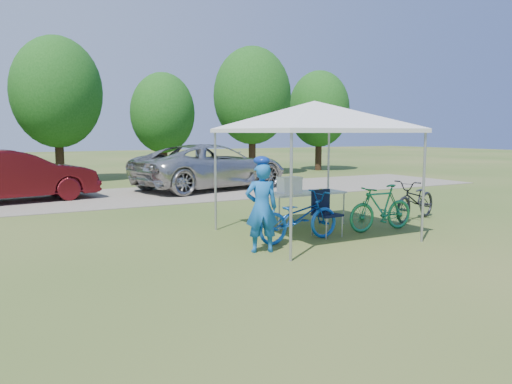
% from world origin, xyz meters
% --- Properties ---
extents(ground, '(100.00, 100.00, 0.00)m').
position_xyz_m(ground, '(0.00, 0.00, 0.00)').
color(ground, '#2D5119').
rests_on(ground, ground).
extents(gravel_strip, '(24.00, 5.00, 0.02)m').
position_xyz_m(gravel_strip, '(0.00, 8.00, 0.01)').
color(gravel_strip, gray).
rests_on(gravel_strip, ground).
extents(canopy, '(4.53, 4.53, 3.00)m').
position_xyz_m(canopy, '(0.00, 0.00, 2.65)').
color(canopy, '#A5A5AA').
rests_on(canopy, ground).
extents(treeline, '(24.89, 4.28, 6.30)m').
position_xyz_m(treeline, '(-0.29, 14.05, 3.53)').
color(treeline, '#382314').
rests_on(treeline, ground).
extents(folding_table, '(1.84, 0.77, 0.76)m').
position_xyz_m(folding_table, '(0.52, 1.08, 0.71)').
color(folding_table, white).
rests_on(folding_table, ground).
extents(folding_chair, '(0.52, 0.54, 0.94)m').
position_xyz_m(folding_chair, '(0.20, -0.10, 0.56)').
color(folding_chair, black).
rests_on(folding_chair, ground).
extents(cooler, '(0.50, 0.34, 0.36)m').
position_xyz_m(cooler, '(0.12, 1.08, 0.94)').
color(cooler, white).
rests_on(cooler, folding_table).
extents(ice_cream_cup, '(0.08, 0.08, 0.06)m').
position_xyz_m(ice_cream_cup, '(0.93, 1.03, 0.79)').
color(ice_cream_cup, gold).
rests_on(ice_cream_cup, folding_table).
extents(cyclist, '(0.67, 0.54, 1.58)m').
position_xyz_m(cyclist, '(-1.61, -0.72, 0.79)').
color(cyclist, '#155DAE').
rests_on(cyclist, ground).
extents(bike_blue, '(1.87, 0.75, 0.97)m').
position_xyz_m(bike_blue, '(-0.55, -0.31, 0.48)').
color(bike_blue, blue).
rests_on(bike_blue, ground).
extents(bike_green, '(1.67, 0.53, 0.99)m').
position_xyz_m(bike_green, '(1.57, -0.28, 0.50)').
color(bike_green, '#1A7748').
rests_on(bike_green, ground).
extents(bike_dark, '(1.98, 1.23, 0.98)m').
position_xyz_m(bike_dark, '(3.24, 0.31, 0.49)').
color(bike_dark, black).
rests_on(bike_dark, ground).
extents(minivan, '(6.42, 3.98, 1.66)m').
position_xyz_m(minivan, '(1.57, 8.72, 0.85)').
color(minivan, '#B4B3AF').
rests_on(minivan, gravel_strip).
extents(sedan, '(4.95, 2.40, 1.56)m').
position_xyz_m(sedan, '(-5.06, 8.33, 0.80)').
color(sedan, '#4C0C10').
rests_on(sedan, gravel_strip).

